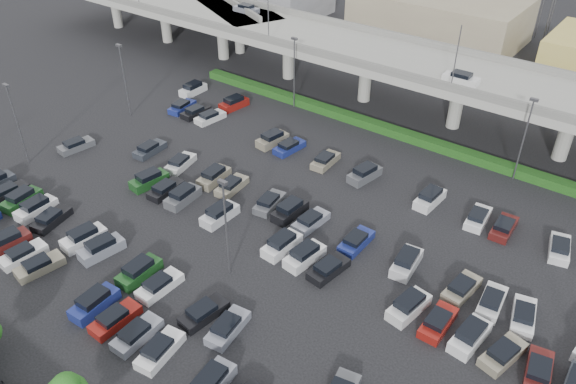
% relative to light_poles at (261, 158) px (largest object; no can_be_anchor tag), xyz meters
% --- Properties ---
extents(ground, '(280.00, 280.00, 0.00)m').
position_rel_light_poles_xyz_m(ground, '(4.13, -2.00, -6.24)').
color(ground, black).
extents(overpass, '(150.00, 13.00, 15.80)m').
position_rel_light_poles_xyz_m(overpass, '(3.91, 30.01, 0.73)').
color(overpass, '#999A91').
rests_on(overpass, ground).
extents(hedge, '(66.00, 1.60, 1.10)m').
position_rel_light_poles_xyz_m(hedge, '(4.13, 23.00, -5.69)').
color(hedge, '#103912').
rests_on(hedge, ground).
extents(parked_cars, '(62.90, 41.64, 1.67)m').
position_rel_light_poles_xyz_m(parked_cars, '(3.25, -6.23, -5.61)').
color(parked_cars, '#521715').
rests_on(parked_cars, ground).
extents(light_poles, '(66.90, 48.38, 10.30)m').
position_rel_light_poles_xyz_m(light_poles, '(0.00, 0.00, 0.00)').
color(light_poles, '#4C4C51').
rests_on(light_poles, ground).
extents(distant_buildings, '(138.00, 24.00, 9.00)m').
position_rel_light_poles_xyz_m(distant_buildings, '(16.50, 59.81, -2.49)').
color(distant_buildings, slate).
rests_on(distant_buildings, ground).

